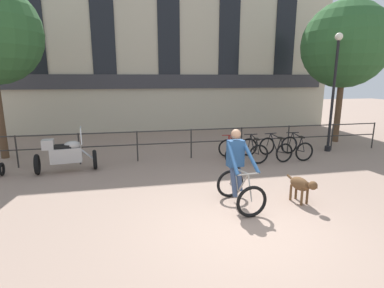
{
  "coord_description": "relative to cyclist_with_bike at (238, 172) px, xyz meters",
  "views": [
    {
      "loc": [
        -2.09,
        -4.89,
        2.83
      ],
      "look_at": [
        -0.46,
        2.86,
        1.05
      ],
      "focal_mm": 28.0,
      "sensor_mm": 36.0,
      "label": 1
    }
  ],
  "objects": [
    {
      "name": "parked_bicycle_mid_right",
      "position": [
        2.67,
        3.42,
        -0.41
      ],
      "size": [
        0.8,
        1.18,
        0.86
      ],
      "rotation": [
        0.0,
        0.0,
        3.27
      ],
      "color": "black",
      "rests_on": "ground_plane"
    },
    {
      "name": "dog",
      "position": [
        1.44,
        -0.25,
        -0.33
      ],
      "size": [
        0.38,
        0.91,
        0.62
      ],
      "rotation": [
        0.0,
        0.0,
        0.25
      ],
      "color": "brown",
      "rests_on": "ground_plane"
    },
    {
      "name": "tree_canalside_right",
      "position": [
        6.67,
        5.52,
        3.37
      ],
      "size": [
        3.57,
        3.57,
        5.93
      ],
      "color": "brown",
      "rests_on": "ground_plane"
    },
    {
      "name": "canal_railing",
      "position": [
        -0.22,
        4.08,
        -0.05
      ],
      "size": [
        15.05,
        0.05,
        1.05
      ],
      "color": "#2D2B28",
      "rests_on": "ground_plane"
    },
    {
      "name": "parked_motorcycle",
      "position": [
        -4.25,
        3.3,
        -0.2
      ],
      "size": [
        1.81,
        0.84,
        1.35
      ],
      "rotation": [
        0.0,
        0.0,
        1.7
      ],
      "color": "black",
      "rests_on": "ground_plane"
    },
    {
      "name": "building_facade",
      "position": [
        -0.22,
        9.86,
        3.48
      ],
      "size": [
        18.0,
        0.72,
        8.51
      ],
      "color": "#BCB299",
      "rests_on": "ground_plane"
    },
    {
      "name": "ground_plane",
      "position": [
        -0.22,
        -1.12,
        -0.76
      ],
      "size": [
        60.0,
        60.0,
        0.0
      ],
      "primitive_type": "plane",
      "color": "gray"
    },
    {
      "name": "parked_bicycle_near_lamp",
      "position": [
        1.03,
        3.42,
        -0.41
      ],
      "size": [
        0.76,
        1.17,
        0.86
      ],
      "rotation": [
        0.0,
        0.0,
        3.05
      ],
      "color": "black",
      "rests_on": "ground_plane"
    },
    {
      "name": "parked_bicycle_mid_left",
      "position": [
        1.85,
        3.42,
        -0.41
      ],
      "size": [
        0.73,
        1.15,
        0.86
      ],
      "rotation": [
        0.0,
        0.0,
        3.07
      ],
      "color": "black",
      "rests_on": "ground_plane"
    },
    {
      "name": "parked_bicycle_far_end",
      "position": [
        3.5,
        3.42,
        -0.41
      ],
      "size": [
        0.69,
        1.13,
        0.86
      ],
      "rotation": [
        0.0,
        0.0,
        3.12
      ],
      "color": "black",
      "rests_on": "ground_plane"
    },
    {
      "name": "cyclist_with_bike",
      "position": [
        0.0,
        0.0,
        0.0
      ],
      "size": [
        0.77,
        1.22,
        1.7
      ],
      "rotation": [
        0.0,
        0.0,
        0.08
      ],
      "color": "black",
      "rests_on": "ground_plane"
    },
    {
      "name": "street_lamp",
      "position": [
        5.2,
        4.0,
        1.7
      ],
      "size": [
        0.28,
        0.28,
        4.38
      ],
      "color": "black",
      "rests_on": "ground_plane"
    }
  ]
}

